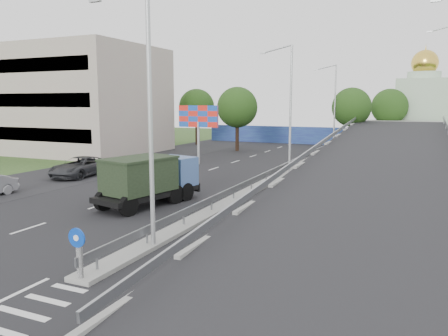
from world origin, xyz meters
The scene contains 20 objects.
ground centered at (0.00, 0.00, 0.00)m, with size 160.00×160.00×0.00m, color #2D4C1E.
road_surface centered at (-3.00, 20.00, 0.00)m, with size 26.00×90.00×0.04m, color black.
parking_strip centered at (-16.00, 20.00, 0.00)m, with size 8.00×90.00×0.05m, color black.
median centered at (0.00, 24.00, 0.10)m, with size 1.00×44.00×0.20m, color gray.
overpass_ramp centered at (7.50, 24.00, 1.75)m, with size 10.00×50.00×3.50m.
median_guardrail centered at (0.00, 24.00, 0.75)m, with size 0.09×44.00×0.71m.
sign_bollard centered at (0.00, 2.17, 1.03)m, with size 0.64×0.23×1.67m.
lamp_post_near centered at (0.11, 6.00, 5.81)m, with size 2.74×0.18×10.08m.
lamp_post_mid centered at (0.11, 26.00, 5.81)m, with size 2.74×0.18×10.08m.
lamp_post_far centered at (0.11, 46.00, 5.81)m, with size 2.74×0.18×10.08m.
beige_building centered at (-30.00, 32.00, 6.00)m, with size 24.00×14.00×12.00m, color #B19C94.
blue_wall centered at (-4.00, 52.00, 1.20)m, with size 30.00×0.50×2.40m, color navy.
church centered at (10.00, 60.00, 5.31)m, with size 7.00×7.00×13.80m.
billboard centered at (-9.00, 28.00, 4.19)m, with size 4.00×0.24×5.50m.
tree_left_mid centered at (-10.00, 40.00, 5.18)m, with size 4.80×4.80×7.60m.
tree_median_far centered at (2.00, 48.00, 5.18)m, with size 4.80×4.80×7.60m.
tree_left_far centered at (-18.00, 45.00, 5.18)m, with size 4.80×4.80×7.60m.
tree_ramp_far centered at (6.00, 55.00, 5.18)m, with size 4.80×4.80×7.60m.
dump_truck centered at (-4.05, 12.37, 1.55)m, with size 3.62×6.70×2.80m.
parked_car_c centered at (-14.44, 18.23, 0.77)m, with size 2.55×5.52×1.53m, color #2B2D30.
Camera 1 is at (9.65, -8.14, 5.79)m, focal length 35.00 mm.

